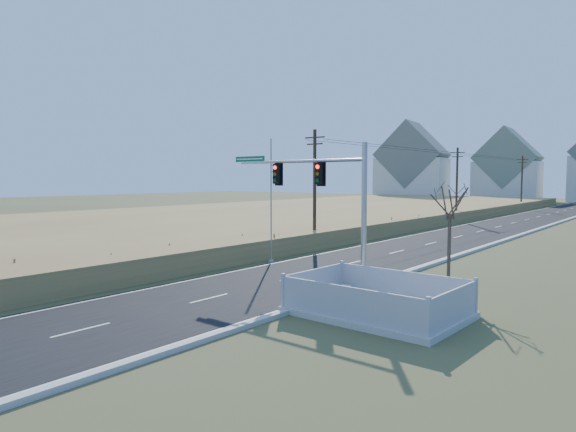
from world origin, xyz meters
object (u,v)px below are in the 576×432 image
object	(u,v)px
traffic_signal_mast	(331,199)
fence_enclosure	(377,308)
flagpole	(271,213)
bare_tree	(450,199)
open_sign	(346,291)

from	to	relation	value
traffic_signal_mast	fence_enclosure	size ratio (longest dim) A/B	1.33
flagpole	bare_tree	bearing A→B (deg)	-4.93
traffic_signal_mast	fence_enclosure	distance (m)	6.78
fence_enclosure	flagpole	size ratio (longest dim) A/B	0.84
fence_enclosure	open_sign	world-z (taller)	fence_enclosure
open_sign	bare_tree	size ratio (longest dim) A/B	0.11
open_sign	flagpole	world-z (taller)	flagpole
fence_enclosure	traffic_signal_mast	bearing A→B (deg)	144.82
flagpole	fence_enclosure	bearing A→B (deg)	-31.64
open_sign	bare_tree	world-z (taller)	bare_tree
bare_tree	open_sign	bearing A→B (deg)	-125.66
fence_enclosure	open_sign	xyz separation A→B (m)	(-2.50, 1.73, 0.02)
flagpole	bare_tree	size ratio (longest dim) A/B	1.45
traffic_signal_mast	bare_tree	xyz separation A→B (m)	(4.88, 2.64, 0.02)
traffic_signal_mast	open_sign	xyz separation A→B (m)	(1.85, -1.57, -3.99)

